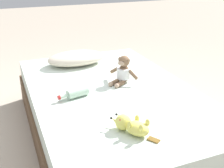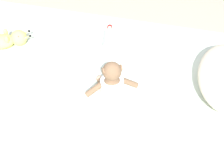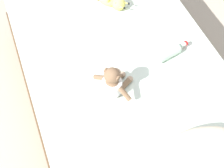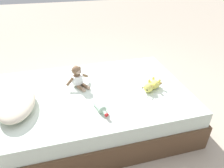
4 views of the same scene
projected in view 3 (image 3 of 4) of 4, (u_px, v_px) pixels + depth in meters
ground_plane at (126, 108)px, 2.51m from camera, size 16.00×16.00×0.00m
bed at (127, 92)px, 2.33m from camera, size 1.31×2.08×0.45m
pillow at (197, 158)px, 1.73m from camera, size 0.58×0.34×0.13m
plush_monkey at (113, 83)px, 1.97m from camera, size 0.25×0.26×0.24m
plush_yellow_creature at (112, 1)px, 2.47m from camera, size 0.23×0.30×0.10m
glass_bottle at (169, 52)px, 2.19m from camera, size 0.25×0.11×0.07m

